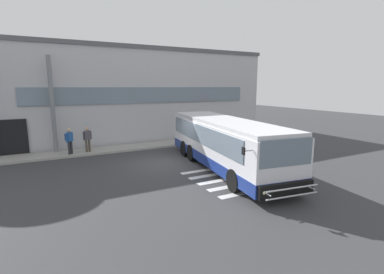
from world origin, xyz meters
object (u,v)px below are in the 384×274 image
object	(u,v)px
passenger_near_column	(69,139)
passenger_by_doorway	(87,138)
bus_main_foreground	(224,144)
entry_support_column	(52,105)
safety_bollard_yellow	(184,140)

from	to	relation	value
passenger_near_column	passenger_by_doorway	size ratio (longest dim) A/B	1.00
bus_main_foreground	passenger_by_doorway	bearing A→B (deg)	131.93
entry_support_column	safety_bollard_yellow	distance (m)	9.29
passenger_by_doorway	entry_support_column	bearing A→B (deg)	152.44
entry_support_column	passenger_near_column	xyz separation A→B (m)	(0.78, -1.14, -2.18)
entry_support_column	passenger_near_column	distance (m)	2.58
bus_main_foreground	passenger_near_column	size ratio (longest dim) A/B	6.63
bus_main_foreground	safety_bollard_yellow	world-z (taller)	bus_main_foreground
bus_main_foreground	passenger_by_doorway	distance (m)	9.32
safety_bollard_yellow	entry_support_column	bearing A→B (deg)	168.26
entry_support_column	safety_bollard_yellow	xyz separation A→B (m)	(8.66, -1.80, -2.84)
passenger_near_column	passenger_by_doorway	distance (m)	1.13
entry_support_column	passenger_near_column	bearing A→B (deg)	-55.62
bus_main_foreground	entry_support_column	bearing A→B (deg)	135.73
bus_main_foreground	passenger_near_column	bearing A→B (deg)	137.28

